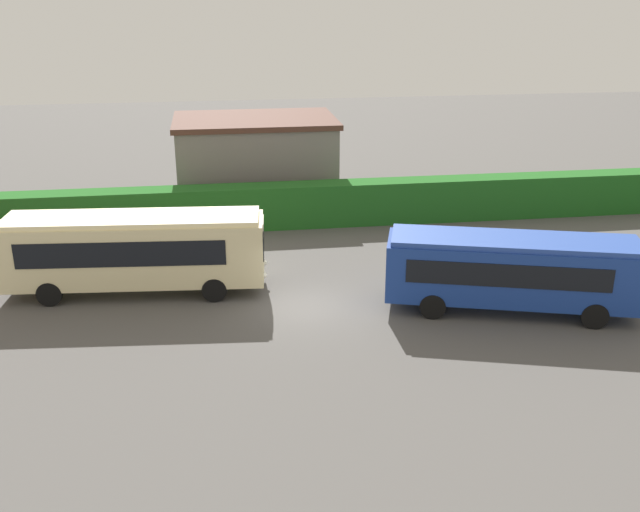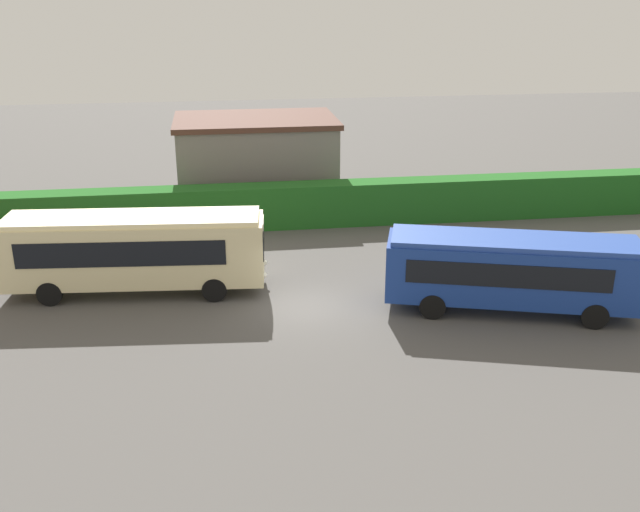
# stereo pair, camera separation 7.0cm
# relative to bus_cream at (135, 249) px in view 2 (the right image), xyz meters

# --- Properties ---
(ground_plane) EXTENTS (111.71, 111.71, 0.00)m
(ground_plane) POSITION_rel_bus_cream_xyz_m (6.71, -2.46, -1.90)
(ground_plane) COLOR #514F4C
(bus_cream) EXTENTS (10.76, 3.41, 3.30)m
(bus_cream) POSITION_rel_bus_cream_xyz_m (0.00, 0.00, 0.00)
(bus_cream) COLOR beige
(bus_cream) RESTS_ON ground_plane
(bus_blue) EXTENTS (9.92, 5.16, 3.00)m
(bus_blue) POSITION_rel_bus_cream_xyz_m (14.55, -4.01, -0.16)
(bus_blue) COLOR navy
(bus_blue) RESTS_ON ground_plane
(person_center) EXTENTS (0.30, 0.46, 1.90)m
(person_center) POSITION_rel_bus_cream_xyz_m (1.49, 2.10, -0.89)
(person_center) COLOR olive
(person_center) RESTS_ON ground_plane
(hedge_row) EXTENTS (67.86, 1.50, 2.26)m
(hedge_row) POSITION_rel_bus_cream_xyz_m (6.71, 7.91, -0.77)
(hedge_row) COLOR #1F5C1D
(hedge_row) RESTS_ON ground_plane
(depot_building) EXTENTS (9.18, 6.27, 4.93)m
(depot_building) POSITION_rel_bus_cream_xyz_m (5.79, 12.89, 0.58)
(depot_building) COLOR slate
(depot_building) RESTS_ON ground_plane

